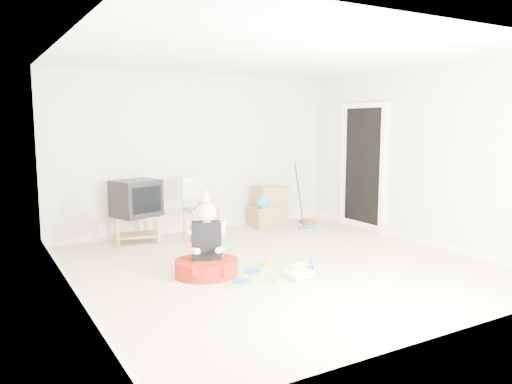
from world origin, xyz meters
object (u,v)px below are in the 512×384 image
tv_stand (137,227)px  cardboard_boxes (268,207)px  folding_chair (201,209)px  seated_woman (207,257)px  birthday_cake (299,275)px  crt_tv (136,198)px

tv_stand → cardboard_boxes: cardboard_boxes is taller
folding_chair → seated_woman: (-0.68, -1.69, -0.26)m
birthday_cake → crt_tv: bearing=112.9°
cardboard_boxes → folding_chair: bearing=-165.8°
crt_tv → cardboard_boxes: 2.35m
cardboard_boxes → birthday_cake: cardboard_boxes is taller
crt_tv → birthday_cake: (1.12, -2.66, -0.64)m
seated_woman → birthday_cake: (0.91, -0.61, -0.19)m
crt_tv → folding_chair: size_ratio=0.63×
folding_chair → tv_stand: bearing=157.7°
birthday_cake → seated_woman: bearing=146.2°
cardboard_boxes → birthday_cake: size_ratio=2.27×
crt_tv → cardboard_boxes: size_ratio=0.89×
cardboard_boxes → seated_woman: size_ratio=0.66×
seated_woman → cardboard_boxes: bearing=44.2°
crt_tv → cardboard_boxes: crt_tv is taller
folding_chair → cardboard_boxes: size_ratio=1.41×
tv_stand → birthday_cake: bearing=-67.1°
tv_stand → crt_tv: (0.00, 0.00, 0.44)m
crt_tv → seated_woman: bearing=-103.3°
crt_tv → folding_chair: folding_chair is taller
tv_stand → cardboard_boxes: 2.32m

